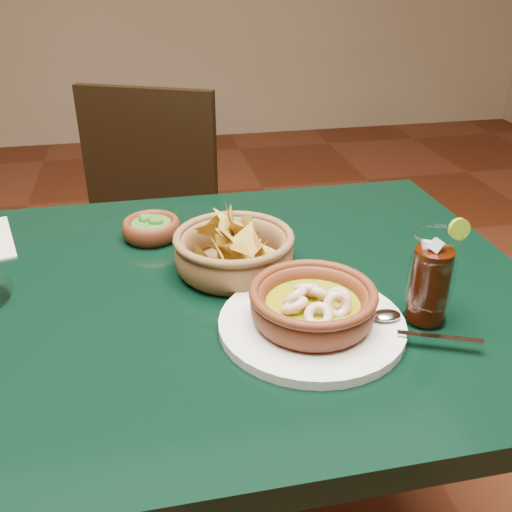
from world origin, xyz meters
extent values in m
cube|color=black|center=(0.00, 0.00, 0.73)|extent=(1.20, 0.80, 0.04)
cylinder|color=black|center=(0.54, 0.34, 0.35)|extent=(0.06, 0.06, 0.71)
cube|color=black|center=(-0.08, 0.64, 0.45)|extent=(0.56, 0.56, 0.04)
cylinder|color=black|center=(-0.32, 0.55, 0.22)|extent=(0.04, 0.04, 0.45)
cylinder|color=black|center=(0.01, 0.40, 0.22)|extent=(0.04, 0.04, 0.45)
cylinder|color=black|center=(-0.17, 0.88, 0.22)|extent=(0.04, 0.04, 0.45)
cylinder|color=black|center=(0.16, 0.73, 0.22)|extent=(0.04, 0.04, 0.45)
cube|color=black|center=(0.00, 0.81, 0.69)|extent=(0.37, 0.20, 0.44)
cylinder|color=silver|center=(0.20, -0.14, 0.76)|extent=(0.26, 0.26, 0.01)
cylinder|color=#4F2010|center=(0.20, -0.14, 0.77)|extent=(0.16, 0.16, 0.01)
torus|color=#4F2010|center=(0.20, -0.14, 0.79)|extent=(0.20, 0.20, 0.04)
torus|color=#4F2010|center=(0.20, -0.14, 0.81)|extent=(0.18, 0.18, 0.01)
cylinder|color=#70730B|center=(0.20, -0.14, 0.79)|extent=(0.14, 0.14, 0.01)
torus|color=beige|center=(0.23, -0.15, 0.80)|extent=(0.05, 0.04, 0.05)
torus|color=beige|center=(0.21, -0.13, 0.80)|extent=(0.04, 0.05, 0.05)
torus|color=beige|center=(0.19, -0.12, 0.80)|extent=(0.06, 0.05, 0.05)
torus|color=beige|center=(0.17, -0.13, 0.80)|extent=(0.06, 0.05, 0.05)
torus|color=beige|center=(0.17, -0.15, 0.80)|extent=(0.06, 0.05, 0.04)
torus|color=beige|center=(0.19, -0.18, 0.80)|extent=(0.05, 0.04, 0.04)
torus|color=beige|center=(0.22, -0.17, 0.80)|extent=(0.05, 0.04, 0.05)
cube|color=silver|center=(0.35, -0.22, 0.77)|extent=(0.11, 0.05, 0.00)
ellipsoid|color=silver|center=(0.30, -0.16, 0.77)|extent=(0.04, 0.03, 0.01)
cylinder|color=brown|center=(0.12, 0.05, 0.75)|extent=(0.17, 0.17, 0.01)
torus|color=brown|center=(0.12, 0.05, 0.78)|extent=(0.23, 0.23, 0.06)
torus|color=brown|center=(0.12, 0.05, 0.81)|extent=(0.20, 0.20, 0.01)
cone|color=#B88D2A|center=(0.11, 0.05, 0.84)|extent=(0.02, 0.08, 0.08)
cone|color=#B88D2A|center=(0.13, 0.06, 0.81)|extent=(0.10, 0.05, 0.08)
cone|color=#B88D2A|center=(0.10, 0.02, 0.80)|extent=(0.08, 0.07, 0.08)
cone|color=#B88D2A|center=(0.12, 0.05, 0.82)|extent=(0.09, 0.07, 0.06)
cone|color=#B88D2A|center=(0.14, 0.05, 0.83)|extent=(0.05, 0.09, 0.10)
cone|color=#B88D2A|center=(0.13, 0.03, 0.79)|extent=(0.10, 0.08, 0.07)
cone|color=#B88D2A|center=(0.10, 0.03, 0.80)|extent=(0.10, 0.03, 0.10)
cone|color=#B88D2A|center=(0.12, 0.04, 0.81)|extent=(0.08, 0.10, 0.06)
cone|color=#B88D2A|center=(0.10, 0.03, 0.83)|extent=(0.07, 0.10, 0.08)
cone|color=#B88D2A|center=(0.15, 0.05, 0.79)|extent=(0.05, 0.08, 0.09)
cone|color=#B88D2A|center=(0.12, 0.04, 0.81)|extent=(0.10, 0.09, 0.06)
cone|color=#B88D2A|center=(0.12, 0.05, 0.78)|extent=(0.09, 0.05, 0.09)
cone|color=#B88D2A|center=(0.11, 0.06, 0.83)|extent=(0.09, 0.10, 0.06)
cone|color=#B88D2A|center=(0.12, 0.05, 0.79)|extent=(0.09, 0.03, 0.09)
cone|color=#B88D2A|center=(0.15, 0.03, 0.79)|extent=(0.07, 0.08, 0.09)
cone|color=#B88D2A|center=(0.12, 0.01, 0.82)|extent=(0.09, 0.09, 0.06)
cone|color=#B88D2A|center=(0.09, 0.08, 0.81)|extent=(0.09, 0.06, 0.09)
cone|color=#B88D2A|center=(0.09, 0.01, 0.80)|extent=(0.04, 0.10, 0.09)
cone|color=#B88D2A|center=(0.06, 0.04, 0.78)|extent=(0.07, 0.08, 0.10)
cone|color=#B88D2A|center=(0.16, 0.04, 0.79)|extent=(0.10, 0.08, 0.06)
cone|color=#B88D2A|center=(0.09, 0.09, 0.81)|extent=(0.08, 0.04, 0.09)
cone|color=#B88D2A|center=(0.11, 0.05, 0.83)|extent=(0.05, 0.09, 0.10)
cylinder|color=#4F2010|center=(-0.01, 0.20, 0.75)|extent=(0.09, 0.09, 0.01)
torus|color=#4F2010|center=(-0.01, 0.20, 0.77)|extent=(0.13, 0.13, 0.04)
cylinder|color=#224D14|center=(-0.01, 0.20, 0.78)|extent=(0.07, 0.07, 0.01)
sphere|color=#224D14|center=(-0.01, 0.20, 0.78)|extent=(0.02, 0.02, 0.02)
sphere|color=#224D14|center=(-0.02, 0.22, 0.78)|extent=(0.02, 0.02, 0.02)
sphere|color=#224D14|center=(0.00, 0.20, 0.78)|extent=(0.02, 0.02, 0.02)
sphere|color=#224D14|center=(-0.03, 0.22, 0.78)|extent=(0.02, 0.02, 0.02)
sphere|color=#224D14|center=(-0.03, 0.21, 0.78)|extent=(0.02, 0.02, 0.02)
cylinder|color=white|center=(0.36, -0.15, 0.75)|extent=(0.06, 0.06, 0.01)
torus|color=white|center=(0.36, -0.15, 0.82)|extent=(0.14, 0.14, 0.08)
cylinder|color=black|center=(0.36, -0.15, 0.81)|extent=(0.05, 0.05, 0.11)
cube|color=silver|center=(0.36, -0.14, 0.86)|extent=(0.02, 0.02, 0.03)
cube|color=silver|center=(0.36, -0.15, 0.87)|extent=(0.03, 0.02, 0.02)
cube|color=silver|center=(0.36, -0.14, 0.86)|extent=(0.02, 0.02, 0.02)
cube|color=silver|center=(0.36, -0.16, 0.84)|extent=(0.02, 0.02, 0.02)
torus|color=white|center=(0.36, -0.15, 0.89)|extent=(0.07, 0.07, 0.00)
cylinder|color=olive|center=(0.39, -0.15, 0.89)|extent=(0.03, 0.01, 0.03)
camera|label=1|loc=(-0.02, -0.78, 1.22)|focal=40.00mm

